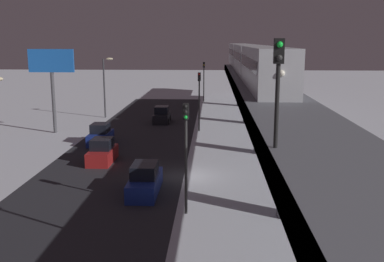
{
  "coord_description": "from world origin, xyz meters",
  "views": [
    {
      "loc": [
        -1.94,
        31.36,
        9.77
      ],
      "look_at": [
        0.05,
        -11.18,
        1.12
      ],
      "focal_mm": 41.78,
      "sensor_mm": 36.0,
      "label": 1
    }
  ],
  "objects_px": {
    "traffic_light_mid": "(199,93)",
    "subway_train": "(248,58)",
    "sedan_red": "(102,153)",
    "sedan_black": "(162,116)",
    "rail_signal": "(278,74)",
    "sedan_blue": "(145,181)",
    "commercial_billboard": "(52,69)",
    "traffic_light_far": "(204,76)",
    "sedan_blue_2": "(100,136)",
    "traffic_light_near": "(186,143)"
  },
  "relations": [
    {
      "from": "commercial_billboard",
      "to": "sedan_blue_2",
      "type": "bearing_deg",
      "value": 141.42
    },
    {
      "from": "traffic_light_far",
      "to": "sedan_blue_2",
      "type": "bearing_deg",
      "value": 73.04
    },
    {
      "from": "sedan_red",
      "to": "traffic_light_mid",
      "type": "relative_size",
      "value": 0.63
    },
    {
      "from": "traffic_light_mid",
      "to": "traffic_light_far",
      "type": "xyz_separation_m",
      "value": [
        0.0,
        -23.92,
        0.0
      ]
    },
    {
      "from": "traffic_light_near",
      "to": "traffic_light_far",
      "type": "relative_size",
      "value": 1.0
    },
    {
      "from": "subway_train",
      "to": "traffic_light_near",
      "type": "xyz_separation_m",
      "value": [
        5.83,
        32.25,
        -3.43
      ]
    },
    {
      "from": "subway_train",
      "to": "sedan_black",
      "type": "bearing_deg",
      "value": 16.88
    },
    {
      "from": "rail_signal",
      "to": "sedan_black",
      "type": "height_order",
      "value": "rail_signal"
    },
    {
      "from": "subway_train",
      "to": "traffic_light_far",
      "type": "bearing_deg",
      "value": -69.5
    },
    {
      "from": "traffic_light_near",
      "to": "traffic_light_mid",
      "type": "height_order",
      "value": "same"
    },
    {
      "from": "commercial_billboard",
      "to": "traffic_light_far",
      "type": "bearing_deg",
      "value": -121.2
    },
    {
      "from": "subway_train",
      "to": "sedan_red",
      "type": "relative_size",
      "value": 13.72
    },
    {
      "from": "subway_train",
      "to": "sedan_red",
      "type": "distance_m",
      "value": 26.17
    },
    {
      "from": "sedan_blue",
      "to": "traffic_light_mid",
      "type": "xyz_separation_m",
      "value": [
        -2.9,
        -20.46,
        3.4
      ]
    },
    {
      "from": "rail_signal",
      "to": "sedan_blue",
      "type": "xyz_separation_m",
      "value": [
        6.72,
        -11.35,
        -7.78
      ]
    },
    {
      "from": "sedan_red",
      "to": "commercial_billboard",
      "type": "height_order",
      "value": "commercial_billboard"
    },
    {
      "from": "sedan_blue",
      "to": "traffic_light_far",
      "type": "bearing_deg",
      "value": 86.26
    },
    {
      "from": "traffic_light_mid",
      "to": "sedan_blue_2",
      "type": "bearing_deg",
      "value": 35.27
    },
    {
      "from": "traffic_light_mid",
      "to": "subway_train",
      "type": "bearing_deg",
      "value": -124.96
    },
    {
      "from": "sedan_red",
      "to": "traffic_light_near",
      "type": "relative_size",
      "value": 0.63
    },
    {
      "from": "sedan_black",
      "to": "traffic_light_near",
      "type": "bearing_deg",
      "value": -80.81
    },
    {
      "from": "subway_train",
      "to": "rail_signal",
      "type": "relative_size",
      "value": 13.87
    },
    {
      "from": "sedan_blue_2",
      "to": "commercial_billboard",
      "type": "xyz_separation_m",
      "value": [
        6.18,
        -4.93,
        6.03
      ]
    },
    {
      "from": "sedan_blue",
      "to": "commercial_billboard",
      "type": "distance_m",
      "value": 23.42
    },
    {
      "from": "sedan_red",
      "to": "traffic_light_mid",
      "type": "bearing_deg",
      "value": -119.73
    },
    {
      "from": "sedan_black",
      "to": "sedan_blue",
      "type": "bearing_deg",
      "value": -85.98
    },
    {
      "from": "sedan_blue_2",
      "to": "traffic_light_mid",
      "type": "relative_size",
      "value": 0.63
    },
    {
      "from": "sedan_red",
      "to": "traffic_light_far",
      "type": "distance_m",
      "value": 37.95
    },
    {
      "from": "rail_signal",
      "to": "sedan_blue_2",
      "type": "bearing_deg",
      "value": -62.52
    },
    {
      "from": "traffic_light_near",
      "to": "commercial_billboard",
      "type": "distance_m",
      "value": 27.25
    },
    {
      "from": "subway_train",
      "to": "sedan_blue",
      "type": "distance_m",
      "value": 30.85
    },
    {
      "from": "rail_signal",
      "to": "commercial_billboard",
      "type": "distance_m",
      "value": 35.85
    },
    {
      "from": "sedan_red",
      "to": "sedan_blue_2",
      "type": "bearing_deg",
      "value": -74.65
    },
    {
      "from": "rail_signal",
      "to": "sedan_black",
      "type": "relative_size",
      "value": 0.97
    },
    {
      "from": "subway_train",
      "to": "commercial_billboard",
      "type": "height_order",
      "value": "subway_train"
    },
    {
      "from": "sedan_blue_2",
      "to": "traffic_light_near",
      "type": "height_order",
      "value": "traffic_light_near"
    },
    {
      "from": "rail_signal",
      "to": "sedan_blue_2",
      "type": "relative_size",
      "value": 1.0
    },
    {
      "from": "subway_train",
      "to": "sedan_black",
      "type": "xyz_separation_m",
      "value": [
        10.53,
        3.19,
        -6.85
      ]
    },
    {
      "from": "sedan_red",
      "to": "traffic_light_far",
      "type": "relative_size",
      "value": 0.63
    },
    {
      "from": "sedan_blue",
      "to": "traffic_light_far",
      "type": "relative_size",
      "value": 0.75
    },
    {
      "from": "traffic_light_mid",
      "to": "commercial_billboard",
      "type": "distance_m",
      "value": 15.79
    },
    {
      "from": "rail_signal",
      "to": "traffic_light_mid",
      "type": "bearing_deg",
      "value": -83.15
    },
    {
      "from": "sedan_black",
      "to": "traffic_light_near",
      "type": "relative_size",
      "value": 0.64
    },
    {
      "from": "subway_train",
      "to": "sedan_black",
      "type": "height_order",
      "value": "subway_train"
    },
    {
      "from": "subway_train",
      "to": "commercial_billboard",
      "type": "xyz_separation_m",
      "value": [
        21.31,
        9.98,
        -0.8
      ]
    },
    {
      "from": "sedan_red",
      "to": "traffic_light_far",
      "type": "height_order",
      "value": "traffic_light_far"
    },
    {
      "from": "traffic_light_far",
      "to": "sedan_blue",
      "type": "bearing_deg",
      "value": 86.26
    },
    {
      "from": "sedan_blue",
      "to": "traffic_light_far",
      "type": "xyz_separation_m",
      "value": [
        -2.9,
        -44.38,
        3.4
      ]
    },
    {
      "from": "traffic_light_far",
      "to": "traffic_light_mid",
      "type": "bearing_deg",
      "value": 90.0
    },
    {
      "from": "sedan_blue_2",
      "to": "traffic_light_mid",
      "type": "bearing_deg",
      "value": -144.73
    }
  ]
}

